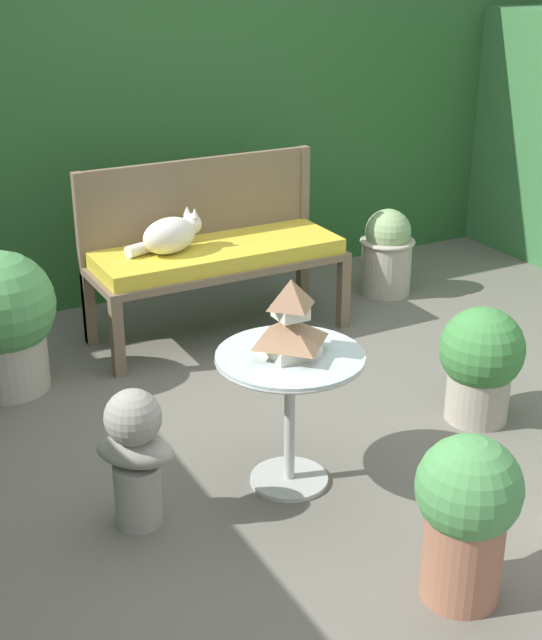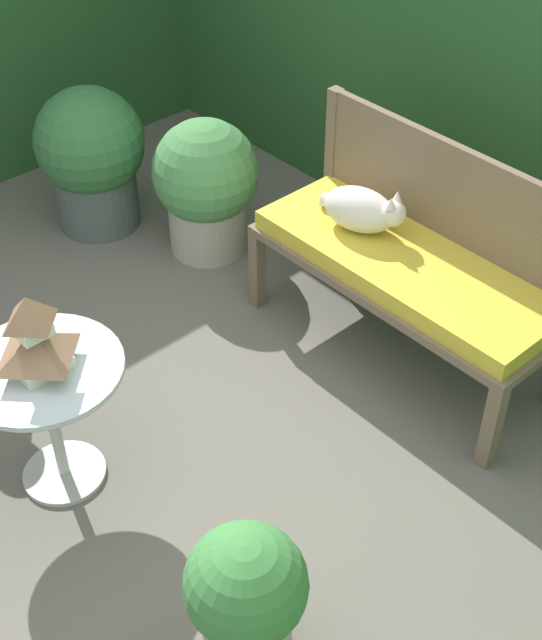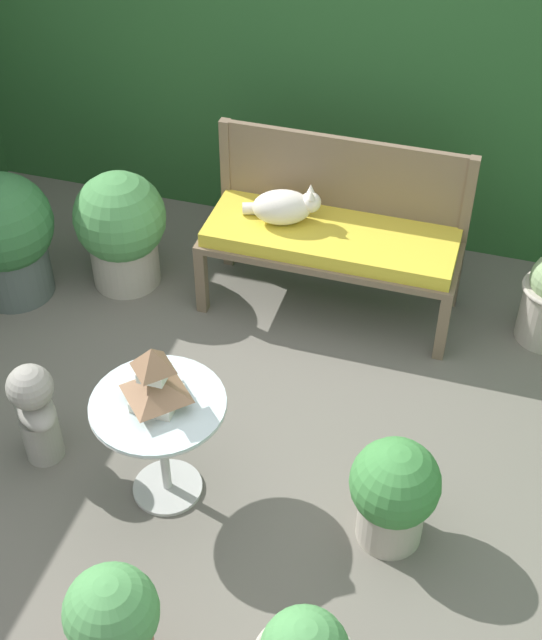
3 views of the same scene
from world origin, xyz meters
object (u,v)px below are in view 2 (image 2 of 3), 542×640
pagoda_birdhouse (34,339)px  potted_plant_table_far (246,596)px  patio_table (46,392)px  cat (362,209)px  garden_bench (405,272)px  potted_plant_bench_right (206,185)px  potted_plant_patio_mid (92,156)px

pagoda_birdhouse → potted_plant_table_far: size_ratio=0.57×
patio_table → cat: bearing=85.6°
garden_bench → cat: (-0.27, 0.01, 0.18)m
garden_bench → potted_plant_bench_right: size_ratio=1.99×
garden_bench → potted_plant_patio_mid: 1.85m
pagoda_birdhouse → potted_plant_table_far: 1.13m
garden_bench → potted_plant_table_far: potted_plant_table_far is taller
cat → patio_table: (-0.12, -1.53, -0.18)m
cat → garden_bench: bearing=-18.8°
garden_bench → pagoda_birdhouse: pagoda_birdhouse is taller
patio_table → pagoda_birdhouse: 0.26m
patio_table → potted_plant_bench_right: (-0.83, 1.41, -0.08)m
garden_bench → cat: cat is taller
patio_table → potted_plant_table_far: patio_table is taller
garden_bench → pagoda_birdhouse: size_ratio=4.54×
garden_bench → potted_plant_patio_mid: (-1.80, -0.40, -0.05)m
patio_table → pagoda_birdhouse: bearing=0.0°
cat → potted_plant_table_far: bearing=-75.1°
patio_table → potted_plant_patio_mid: size_ratio=0.77×
cat → potted_plant_patio_mid: bearing=177.8°
garden_bench → patio_table: patio_table is taller
garden_bench → cat: bearing=178.5°
potted_plant_table_far → potted_plant_bench_right: bearing=144.1°
garden_bench → cat: size_ratio=3.18×
cat → potted_plant_patio_mid: (-1.53, -0.41, -0.23)m
patio_table → potted_plant_table_far: size_ratio=1.08×
potted_plant_patio_mid → cat: bearing=15.0°
cat → potted_plant_bench_right: size_ratio=0.62×
cat → potted_plant_bench_right: bearing=169.7°
cat → potted_plant_bench_right: cat is taller
garden_bench → potted_plant_bench_right: potted_plant_bench_right is taller
garden_bench → patio_table: size_ratio=2.39×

